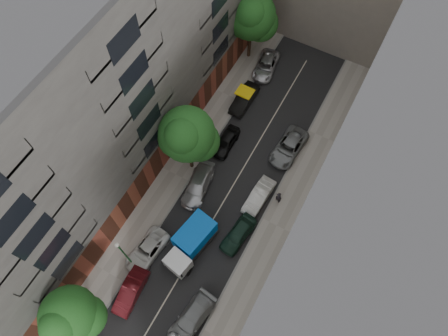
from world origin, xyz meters
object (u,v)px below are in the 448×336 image
Objects in this scene: car_left_2 at (147,250)px; lamp_post at (123,252)px; car_right_1 at (192,319)px; pedestrian at (279,197)px; tarp_truck at (190,243)px; tree_mid at (187,137)px; car_left_5 at (244,99)px; car_right_4 at (289,147)px; car_left_1 at (131,291)px; car_left_4 at (226,142)px; car_left_3 at (198,185)px; car_right_2 at (238,234)px; tree_near at (69,317)px; car_left_6 at (266,65)px; tree_far at (252,18)px; car_right_3 at (259,196)px.

car_left_2 is 0.76× the size of lamp_post.
pedestrian is at bearing 90.66° from car_right_1.
tree_mid reaches higher than tarp_truck.
car_left_5 is (0.00, 18.80, 0.11)m from car_left_2.
car_right_1 is 18.60m from car_right_4.
tarp_truck reaches higher than car_left_1.
car_left_3 is at bearing -90.46° from car_left_4.
car_right_2 is at bearing 51.76° from car_left_1.
tree_near is at bearing -90.00° from tree_mid.
car_left_5 is at bearing 88.02° from tree_near.
car_left_5 is 20.57m from lamp_post.
car_left_6 is at bearing 132.43° from car_right_4.
tree_mid is (-1.66, 12.89, 5.20)m from car_left_1.
car_left_3 is at bearing 124.68° from tarp_truck.
tree_far is 18.82m from pedestrian.
pedestrian reaches higher than car_left_5.
car_left_6 is at bearing 88.66° from lamp_post.
tree_near is at bearing -95.20° from car_left_4.
tree_near is (-0.90, -31.52, 4.23)m from car_left_6.
car_left_5 is (-3.18, 16.53, -0.65)m from tarp_truck.
car_right_3 is (5.60, 1.80, -0.03)m from car_left_3.
tree_near reaches higher than car_left_4.
car_right_2 is at bearing -85.86° from car_right_3.
car_right_2 reaches higher than car_right_4.
car_left_1 is at bearing -101.90° from tarp_truck.
car_left_5 is at bearing 97.67° from car_left_4.
tarp_truck is 9.22m from pedestrian.
car_left_4 is at bearing 80.91° from car_left_3.
tree_near is at bearing -140.98° from car_right_1.
lamp_post is (-1.40, -9.12, 3.16)m from car_left_3.
car_right_1 is 8.20m from car_right_2.
car_right_4 is at bearing 67.34° from car_left_1.
tree_near is 0.83× the size of tree_mid.
car_right_4 is (5.86, 8.00, -0.01)m from car_left_3.
car_right_1 is (5.60, -16.20, 0.03)m from car_left_4.
car_left_2 is at bearing -120.10° from car_right_3.
car_right_3 is at bearing -54.85° from car_left_5.
tarp_truck reaches higher than car_left_6.
car_left_3 reaches higher than car_left_1.
car_left_3 reaches higher than car_right_4.
car_right_4 is (0.26, 10.40, -0.00)m from car_right_2.
tree_near is at bearing -105.58° from car_left_3.
car_left_4 is (0.00, 5.60, -0.04)m from car_left_3.
tree_near is at bearing -91.08° from car_left_5.
pedestrian is (7.30, 2.46, 0.29)m from car_left_3.
car_right_4 is at bearing 97.27° from car_right_1.
car_left_3 is 7.71m from pedestrian.
lamp_post is (-0.60, -25.66, 3.22)m from car_left_6.
car_left_4 is 0.46× the size of tree_mid.
car_left_6 is 1.13× the size of car_right_2.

